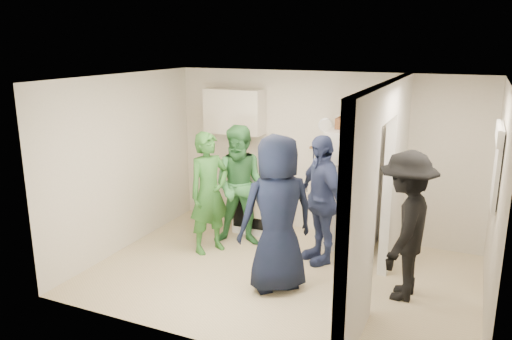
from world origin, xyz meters
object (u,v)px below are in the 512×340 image
(fridge, at_px, (352,189))
(blue_bowl, at_px, (350,114))
(wicker_basket, at_px, (349,123))
(person_green_left, at_px, (209,193))
(person_nook, at_px, (405,226))
(person_denim, at_px, (321,199))
(person_navy, at_px, (277,214))
(stove, at_px, (262,201))
(person_green_center, at_px, (242,186))
(yellow_cup_stack_top, at_px, (370,123))

(fridge, bearing_deg, blue_bowl, 153.43)
(wicker_basket, xyz_separation_m, blue_bowl, (0.00, 0.00, 0.13))
(blue_bowl, bearing_deg, person_green_left, -147.38)
(wicker_basket, xyz_separation_m, person_nook, (1.02, -1.31, -0.92))
(person_denim, relative_size, person_navy, 0.92)
(blue_bowl, height_order, person_nook, blue_bowl)
(stove, relative_size, person_denim, 0.54)
(fridge, height_order, person_green_left, person_green_left)
(fridge, relative_size, person_navy, 0.90)
(person_green_center, xyz_separation_m, person_nook, (2.39, -0.65, -0.01))
(person_nook, bearing_deg, stove, -115.24)
(wicker_basket, height_order, person_nook, wicker_basket)
(person_nook, bearing_deg, fridge, -140.25)
(yellow_cup_stack_top, relative_size, person_denim, 0.14)
(person_green_center, height_order, person_navy, person_navy)
(wicker_basket, distance_m, yellow_cup_stack_top, 0.36)
(fridge, bearing_deg, stove, 178.79)
(blue_bowl, relative_size, person_green_center, 0.13)
(wicker_basket, height_order, blue_bowl, blue_bowl)
(person_green_left, bearing_deg, fridge, -32.80)
(person_navy, xyz_separation_m, person_nook, (1.42, 0.42, -0.08))
(stove, relative_size, person_green_left, 0.55)
(person_navy, bearing_deg, person_nook, 152.97)
(person_green_center, bearing_deg, yellow_cup_stack_top, 0.32)
(stove, distance_m, person_navy, 2.00)
(stove, xyz_separation_m, person_navy, (0.93, -1.71, 0.48))
(yellow_cup_stack_top, bearing_deg, blue_bowl, 154.89)
(person_green_left, height_order, person_denim, person_denim)
(wicker_basket, xyz_separation_m, person_navy, (-0.40, -1.73, -0.85))
(stove, height_order, wicker_basket, wicker_basket)
(yellow_cup_stack_top, bearing_deg, person_nook, -58.86)
(yellow_cup_stack_top, bearing_deg, person_navy, -114.42)
(wicker_basket, relative_size, person_green_left, 0.20)
(wicker_basket, xyz_separation_m, person_green_left, (-1.68, -1.08, -0.94))
(person_denim, distance_m, person_nook, 1.30)
(person_denim, bearing_deg, yellow_cup_stack_top, 95.81)
(wicker_basket, bearing_deg, person_denim, -101.72)
(stove, height_order, yellow_cup_stack_top, yellow_cup_stack_top)
(blue_bowl, bearing_deg, stove, -179.13)
(fridge, distance_m, blue_bowl, 1.07)
(person_navy, distance_m, person_nook, 1.48)
(person_navy, bearing_deg, yellow_cup_stack_top, -157.83)
(wicker_basket, relative_size, yellow_cup_stack_top, 1.40)
(stove, xyz_separation_m, person_green_left, (-0.36, -1.06, 0.39))
(stove, bearing_deg, blue_bowl, 0.87)
(yellow_cup_stack_top, height_order, person_green_left, yellow_cup_stack_top)
(person_nook, bearing_deg, person_denim, -111.70)
(person_green_left, distance_m, person_nook, 2.71)
(person_denim, bearing_deg, fridge, 114.07)
(blue_bowl, bearing_deg, person_denim, -101.72)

